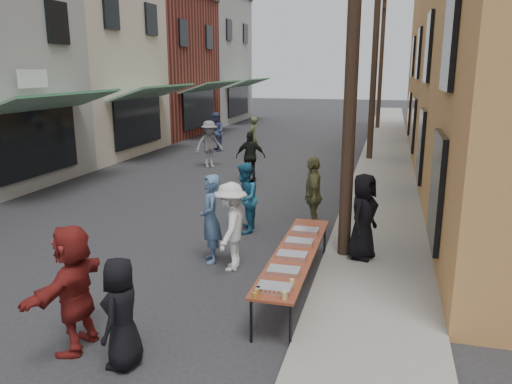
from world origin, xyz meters
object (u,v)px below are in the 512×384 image
Objects in this scene: guest_front_a at (122,313)px; guest_front_c at (244,198)px; catering_tray_sausage at (274,288)px; utility_pole_mid at (375,54)px; serving_table at (295,254)px; utility_pole_far at (381,59)px; server at (363,216)px; utility_pole_near at (353,36)px.

guest_front_c is (-0.01, 5.85, 0.09)m from guest_front_a.
catering_tray_sausage is at bearing 11.84° from guest_front_c.
utility_pole_mid is 2.25× the size of serving_table.
utility_pole_mid is at bearing 168.58° from guest_front_a.
utility_pole_mid is at bearing -90.00° from utility_pole_far.
utility_pole_near is at bearing 89.71° from server.
utility_pole_near reaches higher than serving_table.
utility_pole_far reaches higher than serving_table.
guest_front_c is at bearing 155.95° from utility_pole_near.
guest_front_c is at bearing -102.97° from utility_pole_mid.
guest_front_a is 5.42m from server.
serving_table is at bearing -110.53° from utility_pole_near.
server is (1.07, 1.73, 0.27)m from serving_table.
utility_pole_mid is 17.32m from guest_front_a.
utility_pole_mid is 18.00× the size of catering_tray_sausage.
utility_pole_mid is at bearing 87.42° from catering_tray_sausage.
utility_pole_far is 23.30m from guest_front_c.
utility_pole_near is 3.54m from server.
guest_front_c is (-2.51, -22.88, -3.64)m from utility_pole_far.
guest_front_a is at bearing -117.80° from utility_pole_near.
serving_table is 2.33× the size of guest_front_c.
server is at bearing 58.27° from serving_table.
guest_front_a reaches higher than serving_table.
guest_front_c is (-1.81, 4.63, 0.07)m from catering_tray_sausage.
utility_pole_mid reaches higher than guest_front_c.
guest_front_c is at bearing 177.20° from guest_front_a.
utility_pole_far is at bearing 172.10° from guest_front_a.
serving_table is 3.38m from guest_front_a.
catering_tray_sausage is 0.28× the size of server.
guest_front_a is at bearing 167.41° from server.
guest_front_a is 0.86× the size of server.
utility_pole_mid is (0.00, 12.00, 0.00)m from utility_pole_near.
server is (2.88, -1.25, 0.13)m from guest_front_c.
utility_pole_mid reaches higher than serving_table.
guest_front_c is 3.14m from server.
utility_pole_far is 5.08× the size of server.
utility_pole_far is 29.08m from guest_front_a.
guest_front_c reaches higher than guest_front_a.
utility_pole_near reaches higher than server.
guest_front_a is 0.89× the size of guest_front_c.
server reaches higher than catering_tray_sausage.
guest_front_c reaches higher than serving_table.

